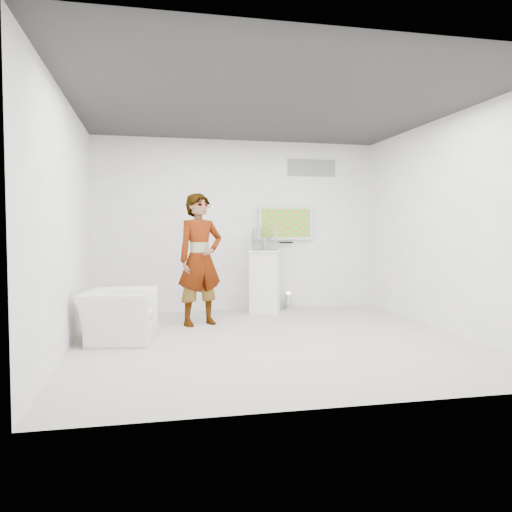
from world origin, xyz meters
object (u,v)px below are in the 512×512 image
object	(u,v)px
floor_uplight	(289,301)
tv	(285,223)
person	(200,259)
armchair	(119,316)
pedestal	(265,281)

from	to	relation	value
floor_uplight	tv	bearing A→B (deg)	109.38
person	armchair	distance (m)	1.57
pedestal	floor_uplight	bearing A→B (deg)	26.10
tv	pedestal	bearing A→B (deg)	-143.22
floor_uplight	person	bearing A→B (deg)	-146.66
person	armchair	size ratio (longest dim) A/B	1.97
person	pedestal	world-z (taller)	person
person	pedestal	distance (m)	1.55
tv	armchair	size ratio (longest dim) A/B	1.00
tv	armchair	distance (m)	3.69
tv	person	xyz separation A→B (m)	(-1.65, -1.21, -0.56)
pedestal	person	bearing A→B (deg)	-144.01
tv	pedestal	size ratio (longest dim) A/B	0.92
tv	pedestal	xyz separation A→B (m)	(-0.45, -0.34, -1.01)
armchair	person	bearing A→B (deg)	-43.73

